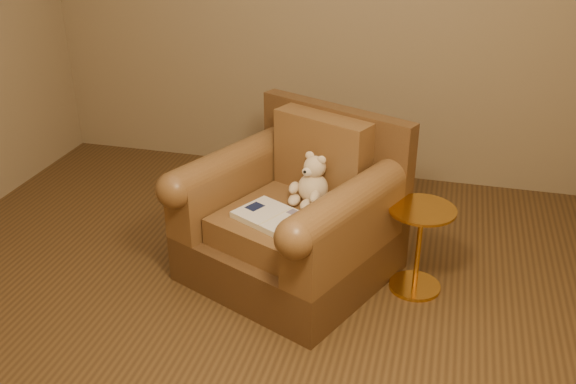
# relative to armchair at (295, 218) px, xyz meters

# --- Properties ---
(floor) EXTENTS (4.00, 4.00, 0.00)m
(floor) POSITION_rel_armchair_xyz_m (-0.19, -0.58, -0.34)
(floor) COLOR #53391C
(floor) RESTS_ON ground
(armchair) EXTENTS (1.26, 1.23, 0.87)m
(armchair) POSITION_rel_armchair_xyz_m (0.00, 0.00, 0.00)
(armchair) COLOR #53351B
(armchair) RESTS_ON floor
(teddy_bear) EXTENTS (0.21, 0.24, 0.28)m
(teddy_bear) POSITION_rel_armchair_xyz_m (0.08, 0.05, 0.19)
(teddy_bear) COLOR beige
(teddy_bear) RESTS_ON armchair
(guidebook) EXTENTS (0.50, 0.42, 0.03)m
(guidebook) POSITION_rel_armchair_xyz_m (-0.05, -0.21, 0.10)
(guidebook) COLOR beige
(guidebook) RESTS_ON armchair
(side_table) EXTENTS (0.35, 0.35, 0.49)m
(side_table) POSITION_rel_armchair_xyz_m (0.67, -0.01, -0.07)
(side_table) COLOR gold
(side_table) RESTS_ON floor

